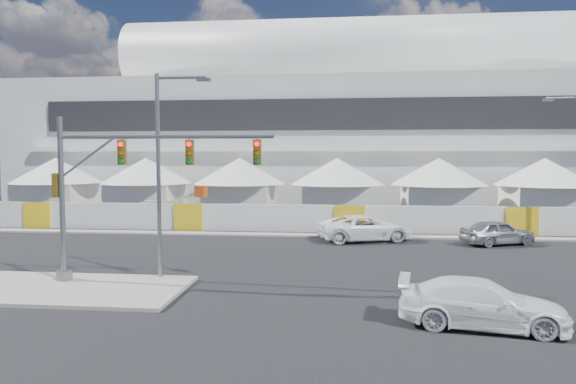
# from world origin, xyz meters

# --- Properties ---
(ground) EXTENTS (160.00, 160.00, 0.00)m
(ground) POSITION_xyz_m (0.00, 0.00, 0.00)
(ground) COLOR black
(ground) RESTS_ON ground
(median_island) EXTENTS (10.00, 5.00, 0.15)m
(median_island) POSITION_xyz_m (-6.00, -3.00, 0.07)
(median_island) COLOR gray
(median_island) RESTS_ON ground
(far_curb) EXTENTS (80.00, 1.20, 0.12)m
(far_curb) POSITION_xyz_m (20.00, 12.50, 0.06)
(far_curb) COLOR gray
(far_curb) RESTS_ON ground
(stadium) EXTENTS (80.00, 24.80, 21.98)m
(stadium) POSITION_xyz_m (8.71, 41.50, 9.45)
(stadium) COLOR silver
(stadium) RESTS_ON ground
(tent_row) EXTENTS (53.40, 8.40, 5.40)m
(tent_row) POSITION_xyz_m (0.50, 24.00, 3.15)
(tent_row) COLOR silver
(tent_row) RESTS_ON ground
(hoarding_fence) EXTENTS (70.00, 0.25, 2.00)m
(hoarding_fence) POSITION_xyz_m (6.00, 14.50, 1.00)
(hoarding_fence) COLOR white
(hoarding_fence) RESTS_ON ground
(sedan_silver) EXTENTS (3.43, 5.00, 1.58)m
(sedan_silver) POSITION_xyz_m (15.16, 10.32, 0.79)
(sedan_silver) COLOR #A3A3A8
(sedan_silver) RESTS_ON ground
(pickup_curb) EXTENTS (4.54, 6.69, 1.70)m
(pickup_curb) POSITION_xyz_m (6.95, 11.00, 0.85)
(pickup_curb) COLOR white
(pickup_curb) RESTS_ON ground
(pickup_near) EXTENTS (2.93, 5.57, 1.54)m
(pickup_near) POSITION_xyz_m (10.00, -5.83, 0.77)
(pickup_near) COLOR white
(pickup_near) RESTS_ON ground
(lot_car_c) EXTENTS (3.11, 5.63, 1.54)m
(lot_car_c) POSITION_xyz_m (-11.79, 17.66, 0.77)
(lot_car_c) COLOR #BCBBC1
(lot_car_c) RESTS_ON ground
(traffic_mast) EXTENTS (9.62, 0.69, 7.09)m
(traffic_mast) POSITION_xyz_m (-4.55, -1.81, 4.12)
(traffic_mast) COLOR slate
(traffic_mast) RESTS_ON median_island
(streetlight_median) EXTENTS (2.49, 0.25, 9.01)m
(streetlight_median) POSITION_xyz_m (-2.41, -0.80, 5.32)
(streetlight_median) COLOR slate
(streetlight_median) RESTS_ON median_island
(boom_lift) EXTENTS (6.41, 1.87, 3.20)m
(boom_lift) POSITION_xyz_m (-9.36, 17.63, 0.86)
(boom_lift) COLOR #C64812
(boom_lift) RESTS_ON ground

